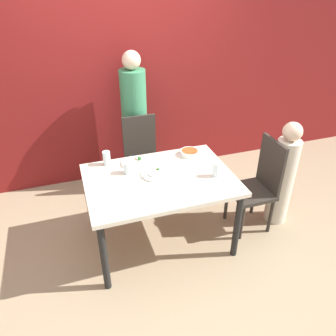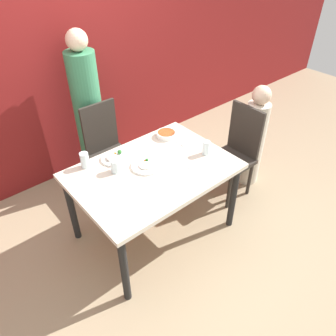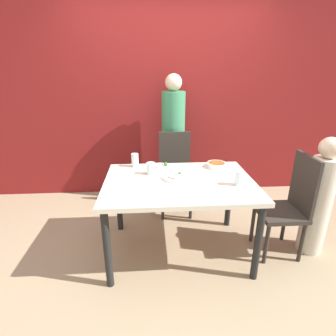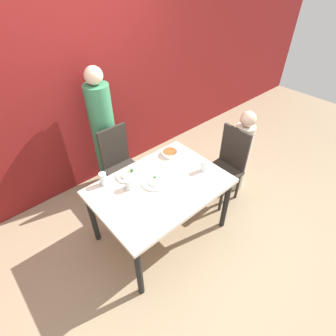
% 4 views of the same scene
% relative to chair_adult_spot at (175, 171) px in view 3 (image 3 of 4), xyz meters
% --- Properties ---
extents(ground_plane, '(10.00, 10.00, 0.00)m').
position_rel_chair_adult_spot_xyz_m(ground_plane, '(-0.04, -0.82, -0.51)').
color(ground_plane, '#998466').
extents(wall_back, '(10.00, 0.06, 2.70)m').
position_rel_chair_adult_spot_xyz_m(wall_back, '(-0.04, 0.60, 0.84)').
color(wall_back, maroon).
rests_on(wall_back, ground_plane).
extents(dining_table, '(1.33, 0.94, 0.74)m').
position_rel_chair_adult_spot_xyz_m(dining_table, '(-0.04, -0.82, 0.15)').
color(dining_table, beige).
rests_on(dining_table, ground_plane).
extents(chair_adult_spot, '(0.40, 0.40, 0.98)m').
position_rel_chair_adult_spot_xyz_m(chair_adult_spot, '(0.00, 0.00, 0.00)').
color(chair_adult_spot, '#2D2823').
rests_on(chair_adult_spot, ground_plane).
extents(chair_child_spot, '(0.40, 0.40, 0.98)m').
position_rel_chair_adult_spot_xyz_m(chair_child_spot, '(0.97, -0.89, 0.00)').
color(chair_child_spot, '#2D2823').
rests_on(chair_child_spot, ground_plane).
extents(person_adult, '(0.29, 0.29, 1.63)m').
position_rel_chair_adult_spot_xyz_m(person_adult, '(0.00, 0.31, 0.25)').
color(person_adult, '#387F56').
rests_on(person_adult, ground_plane).
extents(person_child, '(0.23, 0.23, 1.14)m').
position_rel_chair_adult_spot_xyz_m(person_child, '(1.25, -0.89, 0.03)').
color(person_child, beige).
rests_on(person_child, ground_plane).
extents(bowl_curry, '(0.19, 0.19, 0.05)m').
position_rel_chair_adult_spot_xyz_m(bowl_curry, '(0.37, -0.50, 0.26)').
color(bowl_curry, white).
rests_on(bowl_curry, dining_table).
extents(plate_rice_adult, '(0.26, 0.26, 0.05)m').
position_rel_chair_adult_spot_xyz_m(plate_rice_adult, '(-0.07, -0.76, 0.24)').
color(plate_rice_adult, white).
rests_on(plate_rice_adult, dining_table).
extents(plate_rice_child, '(0.23, 0.23, 0.06)m').
position_rel_chair_adult_spot_xyz_m(plate_rice_child, '(-0.21, -0.49, 0.25)').
color(plate_rice_child, white).
rests_on(plate_rice_child, dining_table).
extents(glass_water_tall, '(0.08, 0.08, 0.11)m').
position_rel_chair_adult_spot_xyz_m(glass_water_tall, '(-0.29, -0.64, 0.29)').
color(glass_water_tall, silver).
rests_on(glass_water_tall, dining_table).
extents(glass_water_short, '(0.07, 0.07, 0.13)m').
position_rel_chair_adult_spot_xyz_m(glass_water_short, '(0.45, -0.94, 0.30)').
color(glass_water_short, silver).
rests_on(glass_water_short, dining_table).
extents(glass_water_center, '(0.07, 0.07, 0.14)m').
position_rel_chair_adult_spot_xyz_m(glass_water_center, '(-0.45, -0.43, 0.30)').
color(glass_water_center, silver).
rests_on(glass_water_center, dining_table).
extents(napkin_folded, '(0.14, 0.14, 0.01)m').
position_rel_chair_adult_spot_xyz_m(napkin_folded, '(0.45, -0.68, 0.23)').
color(napkin_folded, white).
rests_on(napkin_folded, dining_table).
extents(fork_steel, '(0.18, 0.08, 0.01)m').
position_rel_chair_adult_spot_xyz_m(fork_steel, '(0.27, -1.03, 0.23)').
color(fork_steel, silver).
rests_on(fork_steel, dining_table).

